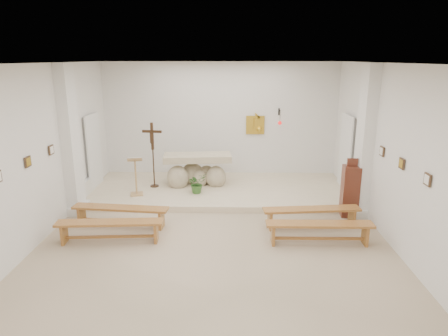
{
  "coord_description": "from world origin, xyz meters",
  "views": [
    {
      "loc": [
        0.33,
        -6.94,
        3.59
      ],
      "look_at": [
        0.17,
        1.6,
        1.23
      ],
      "focal_mm": 32.0,
      "sensor_mm": 36.0,
      "label": 1
    }
  ],
  "objects_px": {
    "altar": "(197,172)",
    "crucifix_stand": "(153,150)",
    "bench_right_front": "(312,213)",
    "bench_right_second": "(319,228)",
    "bench_left_front": "(121,212)",
    "bench_left_second": "(110,227)",
    "lectern": "(136,176)",
    "donation_pedestal": "(350,191)"
  },
  "relations": [
    {
      "from": "bench_right_front",
      "to": "lectern",
      "type": "bearing_deg",
      "value": 152.76
    },
    {
      "from": "bench_left_front",
      "to": "bench_left_second",
      "type": "distance_m",
      "value": 0.81
    },
    {
      "from": "bench_left_second",
      "to": "altar",
      "type": "bearing_deg",
      "value": 62.92
    },
    {
      "from": "bench_right_front",
      "to": "bench_left_second",
      "type": "xyz_separation_m",
      "value": [
        -4.18,
        -0.81,
        0.0
      ]
    },
    {
      "from": "bench_right_front",
      "to": "altar",
      "type": "bearing_deg",
      "value": 130.87
    },
    {
      "from": "lectern",
      "to": "crucifix_stand",
      "type": "xyz_separation_m",
      "value": [
        0.33,
        0.7,
        0.52
      ]
    },
    {
      "from": "lectern",
      "to": "bench_left_second",
      "type": "height_order",
      "value": "lectern"
    },
    {
      "from": "altar",
      "to": "donation_pedestal",
      "type": "bearing_deg",
      "value": -31.32
    },
    {
      "from": "donation_pedestal",
      "to": "crucifix_stand",
      "type": "bearing_deg",
      "value": 164.91
    },
    {
      "from": "crucifix_stand",
      "to": "bench_right_second",
      "type": "relative_size",
      "value": 0.84
    },
    {
      "from": "altar",
      "to": "crucifix_stand",
      "type": "distance_m",
      "value": 1.36
    },
    {
      "from": "donation_pedestal",
      "to": "bench_left_second",
      "type": "height_order",
      "value": "donation_pedestal"
    },
    {
      "from": "bench_right_front",
      "to": "bench_right_second",
      "type": "relative_size",
      "value": 1.01
    },
    {
      "from": "bench_right_front",
      "to": "crucifix_stand",
      "type": "bearing_deg",
      "value": 142.96
    },
    {
      "from": "bench_left_second",
      "to": "bench_right_second",
      "type": "distance_m",
      "value": 4.18
    },
    {
      "from": "altar",
      "to": "lectern",
      "type": "xyz_separation_m",
      "value": [
        -1.5,
        -0.9,
        0.15
      ]
    },
    {
      "from": "bench_left_front",
      "to": "lectern",
      "type": "bearing_deg",
      "value": 97.24
    },
    {
      "from": "altar",
      "to": "crucifix_stand",
      "type": "relative_size",
      "value": 1.07
    },
    {
      "from": "lectern",
      "to": "donation_pedestal",
      "type": "relative_size",
      "value": 0.75
    },
    {
      "from": "lectern",
      "to": "bench_right_second",
      "type": "bearing_deg",
      "value": -43.24
    },
    {
      "from": "crucifix_stand",
      "to": "bench_right_second",
      "type": "bearing_deg",
      "value": -31.25
    },
    {
      "from": "lectern",
      "to": "donation_pedestal",
      "type": "distance_m",
      "value": 5.31
    },
    {
      "from": "donation_pedestal",
      "to": "bench_right_front",
      "type": "distance_m",
      "value": 1.26
    },
    {
      "from": "donation_pedestal",
      "to": "bench_left_second",
      "type": "xyz_separation_m",
      "value": [
        -5.19,
        -1.51,
        -0.28
      ]
    },
    {
      "from": "bench_left_front",
      "to": "altar",
      "type": "bearing_deg",
      "value": 66.29
    },
    {
      "from": "lectern",
      "to": "donation_pedestal",
      "type": "xyz_separation_m",
      "value": [
        5.22,
        -0.95,
        -0.05
      ]
    },
    {
      "from": "altar",
      "to": "bench_left_second",
      "type": "height_order",
      "value": "altar"
    },
    {
      "from": "donation_pedestal",
      "to": "bench_left_second",
      "type": "distance_m",
      "value": 5.41
    },
    {
      "from": "crucifix_stand",
      "to": "bench_left_front",
      "type": "bearing_deg",
      "value": -89.25
    },
    {
      "from": "altar",
      "to": "bench_left_second",
      "type": "xyz_separation_m",
      "value": [
        -1.47,
        -3.37,
        -0.18
      ]
    },
    {
      "from": "lectern",
      "to": "bench_right_second",
      "type": "relative_size",
      "value": 0.49
    },
    {
      "from": "bench_left_front",
      "to": "bench_right_front",
      "type": "height_order",
      "value": "same"
    },
    {
      "from": "bench_left_front",
      "to": "bench_left_second",
      "type": "xyz_separation_m",
      "value": [
        -0.0,
        -0.81,
        0.0
      ]
    },
    {
      "from": "donation_pedestal",
      "to": "bench_left_second",
      "type": "bearing_deg",
      "value": -160.2
    },
    {
      "from": "lectern",
      "to": "bench_left_front",
      "type": "xyz_separation_m",
      "value": [
        0.03,
        -1.66,
        -0.33
      ]
    },
    {
      "from": "bench_right_front",
      "to": "bench_left_second",
      "type": "distance_m",
      "value": 4.26
    },
    {
      "from": "bench_left_second",
      "to": "crucifix_stand",
      "type": "bearing_deg",
      "value": 81.1
    },
    {
      "from": "altar",
      "to": "lectern",
      "type": "distance_m",
      "value": 1.76
    },
    {
      "from": "altar",
      "to": "bench_left_front",
      "type": "distance_m",
      "value": 2.96
    },
    {
      "from": "crucifix_stand",
      "to": "bench_left_front",
      "type": "xyz_separation_m",
      "value": [
        -0.3,
        -2.36,
        -0.85
      ]
    },
    {
      "from": "altar",
      "to": "bench_right_front",
      "type": "relative_size",
      "value": 0.89
    },
    {
      "from": "altar",
      "to": "crucifix_stand",
      "type": "bearing_deg",
      "value": -174.98
    }
  ]
}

